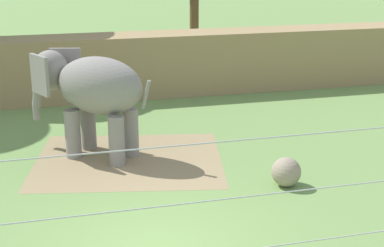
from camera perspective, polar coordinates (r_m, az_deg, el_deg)
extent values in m
cube|color=#937F5B|center=(15.62, -6.41, -3.67)|extent=(5.81, 5.13, 0.01)
cube|color=#997F56|center=(21.82, -9.79, 5.62)|extent=(36.00, 1.80, 2.38)
cylinder|color=gray|center=(15.85, -11.96, -1.02)|extent=(0.43, 0.43, 1.37)
cylinder|color=gray|center=(16.43, -10.45, -0.25)|extent=(0.43, 0.43, 1.37)
cylinder|color=gray|center=(15.10, -7.63, -1.72)|extent=(0.43, 0.43, 1.37)
cylinder|color=gray|center=(15.71, -6.21, -0.89)|extent=(0.43, 0.43, 1.37)
ellipsoid|color=gray|center=(15.38, -9.34, 3.81)|extent=(2.84, 2.65, 1.56)
ellipsoid|color=gray|center=(16.23, -14.14, 5.23)|extent=(1.43, 1.44, 1.13)
cube|color=gray|center=(15.73, -15.15, 4.76)|extent=(0.48, 0.83, 1.08)
cube|color=gray|center=(16.63, -12.65, 5.63)|extent=(0.88, 0.30, 1.08)
cylinder|color=gray|center=(16.58, -15.19, 3.97)|extent=(0.57, 0.54, 0.61)
cylinder|color=gray|center=(16.75, -15.39, 2.57)|extent=(0.43, 0.42, 0.57)
cylinder|color=gray|center=(16.91, -15.49, 1.28)|extent=(0.28, 0.28, 0.54)
cylinder|color=gray|center=(14.70, -4.66, 2.94)|extent=(0.29, 0.26, 0.78)
sphere|color=gray|center=(13.98, 9.51, -4.85)|extent=(0.73, 0.73, 0.73)
cylinder|color=#B7B7BC|center=(7.78, -0.30, -8.07)|extent=(11.94, 0.02, 0.02)
cylinder|color=#B7B7BC|center=(7.45, -0.31, -2.16)|extent=(11.94, 0.02, 0.02)
cylinder|color=brown|center=(27.79, 0.22, 10.43)|extent=(0.44, 0.44, 4.27)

